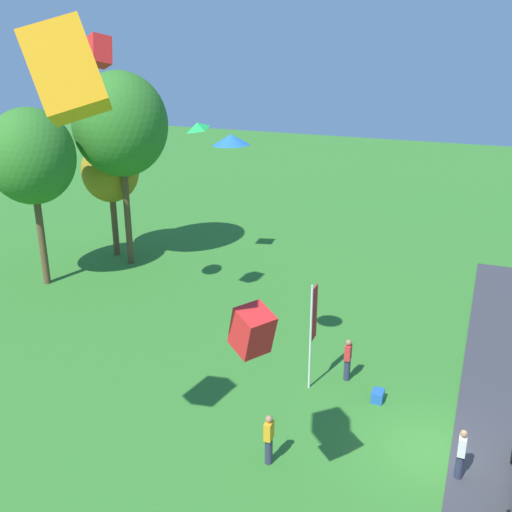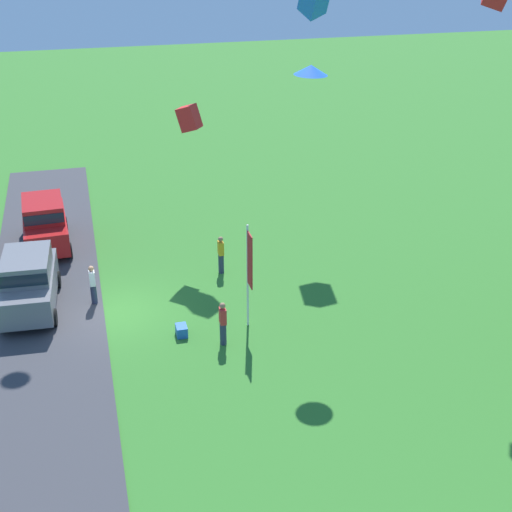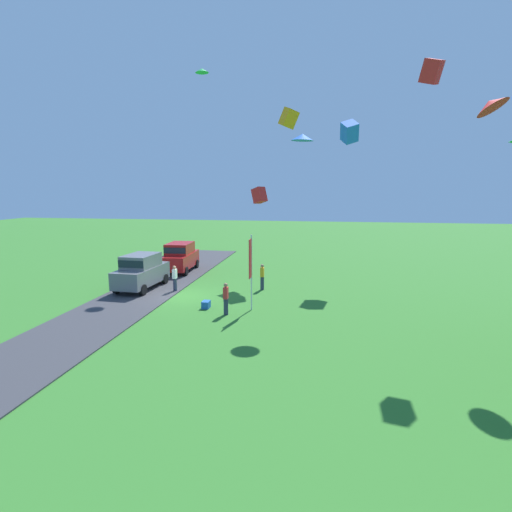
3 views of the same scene
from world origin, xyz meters
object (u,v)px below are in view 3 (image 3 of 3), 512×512
(person_beside_suv, at_px, (262,277))
(cooler_box, at_px, (206,305))
(person_on_lawn, at_px, (226,298))
(kite_delta_near_flag, at_px, (302,137))
(kite_box_over_trees, at_px, (349,132))
(kite_delta_high_left, at_px, (202,71))
(kite_box_mid_center, at_px, (432,71))
(flag_banner, at_px, (251,264))
(person_watching_sky, at_px, (175,278))
(kite_delta_low_drifter, at_px, (491,104))
(kite_box_topmost, at_px, (259,195))
(car_suv_mid_row, at_px, (141,270))
(car_suv_far_end, at_px, (180,256))
(kite_box_high_right, at_px, (289,118))

(person_beside_suv, distance_m, cooler_box, 5.25)
(person_on_lawn, height_order, kite_delta_near_flag, kite_delta_near_flag)
(kite_box_over_trees, distance_m, kite_delta_near_flag, 8.95)
(kite_delta_high_left, distance_m, kite_box_mid_center, 17.47)
(flag_banner, bearing_deg, kite_box_mid_center, 88.61)
(person_watching_sky, xyz_separation_m, kite_delta_high_left, (-6.56, 0.12, 14.37))
(kite_delta_near_flag, relative_size, kite_delta_low_drifter, 0.91)
(person_watching_sky, xyz_separation_m, kite_box_mid_center, (3.50, 14.00, 10.96))
(cooler_box, distance_m, kite_box_topmost, 9.74)
(person_watching_sky, bearing_deg, kite_box_mid_center, 75.97)
(car_suv_mid_row, distance_m, kite_delta_near_flag, 13.36)
(kite_delta_near_flag, distance_m, kite_box_mid_center, 6.61)
(kite_box_mid_center, height_order, kite_box_topmost, kite_box_mid_center)
(kite_box_mid_center, relative_size, kite_box_topmost, 0.98)
(car_suv_far_end, xyz_separation_m, person_watching_sky, (6.03, 1.85, -0.42))
(car_suv_far_end, xyz_separation_m, cooler_box, (9.18, 4.85, -1.10))
(kite_box_topmost, bearing_deg, car_suv_mid_row, -60.23)
(cooler_box, xyz_separation_m, kite_delta_near_flag, (-1.18, 5.11, 9.05))
(kite_box_topmost, bearing_deg, person_watching_sky, -47.73)
(person_watching_sky, height_order, kite_box_mid_center, kite_box_mid_center)
(person_on_lawn, height_order, kite_delta_high_left, kite_delta_high_left)
(car_suv_mid_row, height_order, person_beside_suv, car_suv_mid_row)
(car_suv_mid_row, relative_size, kite_box_topmost, 4.55)
(person_beside_suv, xyz_separation_m, kite_box_over_trees, (-4.97, 5.53, 9.70))
(kite_box_over_trees, distance_m, kite_box_mid_center, 10.41)
(car_suv_mid_row, distance_m, kite_box_topmost, 9.59)
(car_suv_far_end, distance_m, kite_box_mid_center, 21.28)
(kite_delta_low_drifter, distance_m, kite_box_topmost, 15.22)
(kite_box_mid_center, bearing_deg, kite_box_over_trees, -163.15)
(person_watching_sky, height_order, flag_banner, flag_banner)
(car_suv_far_end, height_order, kite_box_over_trees, kite_box_over_trees)
(car_suv_mid_row, distance_m, cooler_box, 6.47)
(car_suv_mid_row, bearing_deg, person_beside_suv, 98.52)
(person_on_lawn, bearing_deg, kite_box_high_right, 169.67)
(car_suv_far_end, relative_size, kite_box_over_trees, 3.47)
(flag_banner, bearing_deg, person_on_lawn, -55.39)
(car_suv_mid_row, xyz_separation_m, person_watching_sky, (0.25, 2.39, -0.42))
(car_suv_far_end, bearing_deg, kite_box_over_trees, 91.63)
(person_watching_sky, height_order, kite_box_topmost, kite_box_topmost)
(kite_box_over_trees, height_order, kite_box_topmost, kite_box_over_trees)
(kite_box_topmost, bearing_deg, person_on_lawn, -2.90)
(kite_box_over_trees, distance_m, kite_delta_low_drifter, 12.59)
(car_suv_far_end, xyz_separation_m, kite_box_mid_center, (9.53, 15.85, 10.54))
(car_suv_mid_row, distance_m, person_watching_sky, 2.44)
(car_suv_far_end, distance_m, person_beside_suv, 8.66)
(person_watching_sky, bearing_deg, kite_box_topmost, 132.27)
(person_beside_suv, bearing_deg, kite_box_high_right, 170.42)
(kite_delta_low_drifter, bearing_deg, person_beside_suv, -121.83)
(person_watching_sky, bearing_deg, person_beside_suv, 104.65)
(kite_box_high_right, relative_size, kite_delta_high_left, 1.33)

